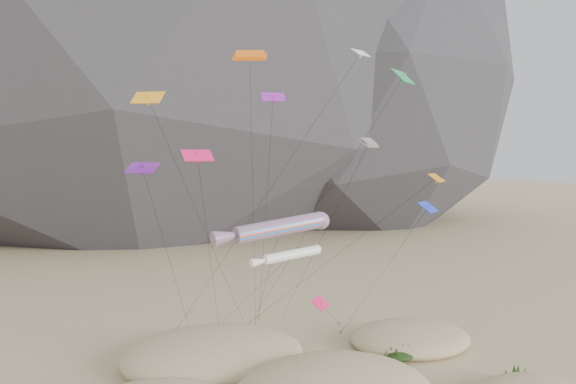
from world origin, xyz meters
The scene contains 6 objects.
kite_stakes centered at (2.25, 23.09, 0.15)m, with size 17.83×7.83×0.30m.
rainbow_tube_kite centered at (-1.45, 6.67, 13.29)m, with size 9.53×20.71×14.32m.
white_tube_kite centered at (1.20, 11.03, 10.36)m, with size 6.52×15.78×11.01m.
orange_parafoil centered at (-0.54, 15.65, 26.59)m, with size 5.30×11.43×27.41m.
multi_parafoil centered at (7.73, 9.98, 19.18)m, with size 2.39×18.95×19.90m.
delta_kites centered at (3.16, 10.69, 18.75)m, with size 27.76×23.39×27.70m.
Camera 1 is at (-15.06, -30.72, 18.85)m, focal length 35.00 mm.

